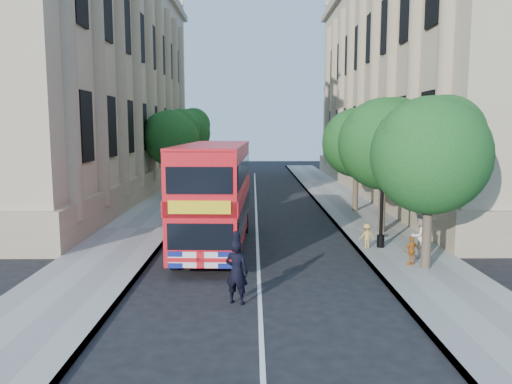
{
  "coord_description": "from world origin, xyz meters",
  "views": [
    {
      "loc": [
        -0.2,
        -13.8,
        4.97
      ],
      "look_at": [
        -0.07,
        6.7,
        2.3
      ],
      "focal_mm": 35.0,
      "sensor_mm": 36.0,
      "label": 1
    }
  ],
  "objects_px": {
    "police_constable": "(237,272)",
    "woman_pedestrian": "(419,236)",
    "lamp_post": "(382,189)",
    "double_decker_bus": "(215,192)",
    "box_van": "(207,193)"
  },
  "relations": [
    {
      "from": "police_constable",
      "to": "woman_pedestrian",
      "type": "relative_size",
      "value": 1.14
    },
    {
      "from": "lamp_post",
      "to": "woman_pedestrian",
      "type": "xyz_separation_m",
      "value": [
        1.04,
        -1.56,
        -1.59
      ]
    },
    {
      "from": "lamp_post",
      "to": "double_decker_bus",
      "type": "distance_m",
      "value": 6.76
    },
    {
      "from": "police_constable",
      "to": "woman_pedestrian",
      "type": "distance_m",
      "value": 8.13
    },
    {
      "from": "police_constable",
      "to": "double_decker_bus",
      "type": "bearing_deg",
      "value": -60.58
    },
    {
      "from": "lamp_post",
      "to": "double_decker_bus",
      "type": "relative_size",
      "value": 0.56
    },
    {
      "from": "double_decker_bus",
      "to": "woman_pedestrian",
      "type": "xyz_separation_m",
      "value": [
        7.79,
        -1.98,
        -1.4
      ]
    },
    {
      "from": "box_van",
      "to": "lamp_post",
      "type": "bearing_deg",
      "value": -41.38
    },
    {
      "from": "lamp_post",
      "to": "box_van",
      "type": "distance_m",
      "value": 11.18
    },
    {
      "from": "double_decker_bus",
      "to": "police_constable",
      "type": "bearing_deg",
      "value": -78.66
    },
    {
      "from": "double_decker_bus",
      "to": "woman_pedestrian",
      "type": "height_order",
      "value": "double_decker_bus"
    },
    {
      "from": "double_decker_bus",
      "to": "box_van",
      "type": "relative_size",
      "value": 1.9
    },
    {
      "from": "box_van",
      "to": "police_constable",
      "type": "distance_m",
      "value": 14.27
    },
    {
      "from": "box_van",
      "to": "police_constable",
      "type": "bearing_deg",
      "value": -77.24
    },
    {
      "from": "police_constable",
      "to": "box_van",
      "type": "bearing_deg",
      "value": -61.42
    }
  ]
}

